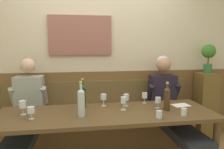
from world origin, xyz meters
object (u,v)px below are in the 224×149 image
object	(u,v)px
person_right_seat	(172,108)
wine_glass_right_end	(158,101)
wine_bottle_amber_mid	(83,95)
water_tumbler_left	(184,112)
wine_glass_mid_left	(123,101)
wine_glass_mid_right	(23,105)
wine_glass_near_bucket	(126,98)
wine_bottle_green_tall	(167,98)
wine_glass_center_rear	(31,111)
wall_bench	(100,128)
dining_table	(106,119)
person_center_left_seat	(25,114)
wine_glass_by_bottle	(145,96)
water_tumbler_right	(159,114)
wine_bottle_clear_water	(81,102)
potted_plant	(209,55)
wine_glass_left_end	(103,97)

from	to	relation	value
person_right_seat	wine_glass_right_end	xyz separation A→B (m)	(-0.30, -0.26, 0.18)
person_right_seat	wine_bottle_amber_mid	xyz separation A→B (m)	(-1.17, -0.09, 0.24)
wine_glass_right_end	water_tumbler_left	distance (m)	0.35
wine_glass_mid_left	wine_glass_mid_right	size ratio (longest dim) A/B	0.99
wine_glass_right_end	wine_glass_near_bucket	bearing A→B (deg)	156.92
wine_bottle_green_tall	wine_glass_mid_left	bearing A→B (deg)	169.00
wine_glass_mid_right	wine_glass_center_rear	bearing A→B (deg)	-54.10
person_right_seat	wine_glass_mid_right	xyz separation A→B (m)	(-1.81, -0.26, 0.20)
wine_glass_right_end	wine_glass_near_bucket	distance (m)	0.38
wall_bench	wine_glass_right_end	size ratio (longest dim) A/B	20.59
dining_table	wine_bottle_green_tall	world-z (taller)	wine_bottle_green_tall
dining_table	person_center_left_seat	size ratio (longest dim) A/B	1.82
wine_glass_near_bucket	wine_glass_by_bottle	bearing A→B (deg)	18.36
wine_bottle_amber_mid	water_tumbler_right	world-z (taller)	wine_bottle_amber_mid
dining_table	water_tumbler_right	xyz separation A→B (m)	(0.51, -0.27, 0.12)
water_tumbler_right	wine_glass_center_rear	bearing A→B (deg)	171.93
wine_glass_mid_right	wine_bottle_clear_water	bearing A→B (deg)	-13.60
wine_bottle_clear_water	wine_bottle_green_tall	world-z (taller)	wine_bottle_clear_water
wine_bottle_clear_water	wine_bottle_amber_mid	distance (m)	0.32
wine_glass_right_end	wine_glass_by_bottle	world-z (taller)	wine_glass_by_bottle
wine_bottle_amber_mid	potted_plant	size ratio (longest dim) A/B	0.81
wine_glass_mid_left	wine_bottle_green_tall	bearing A→B (deg)	-11.00
dining_table	wall_bench	bearing A→B (deg)	90.00
wine_bottle_green_tall	water_tumbler_right	size ratio (longest dim) A/B	4.12
dining_table	wine_glass_right_end	distance (m)	0.65
wall_bench	water_tumbler_right	bearing A→B (deg)	-61.99
wine_glass_center_rear	wine_glass_near_bucket	distance (m)	1.09
water_tumbler_right	wine_glass_near_bucket	bearing A→B (deg)	115.61
wine_bottle_amber_mid	wine_glass_mid_left	xyz separation A→B (m)	(0.46, -0.17, -0.04)
person_right_seat	wine_glass_left_end	xyz separation A→B (m)	(-0.92, -0.07, 0.20)
wine_glass_center_rear	water_tumbler_right	xyz separation A→B (m)	(1.28, -0.18, -0.05)
wine_glass_left_end	wine_glass_center_rear	world-z (taller)	wine_glass_left_end
dining_table	wine_glass_center_rear	size ratio (longest dim) A/B	18.93
wine_bottle_clear_water	wine_glass_near_bucket	world-z (taller)	wine_bottle_clear_water
wine_glass_near_bucket	potted_plant	size ratio (longest dim) A/B	0.34
wine_bottle_green_tall	wine_glass_right_end	distance (m)	0.13
person_right_seat	potted_plant	bearing A→B (deg)	27.91
potted_plant	person_right_seat	bearing A→B (deg)	-152.09
wine_bottle_clear_water	wine_bottle_amber_mid	world-z (taller)	wine_bottle_clear_water
wine_glass_mid_left	wine_glass_left_end	xyz separation A→B (m)	(-0.21, 0.20, 0.00)
person_center_left_seat	wine_glass_mid_left	world-z (taller)	person_center_left_seat
wine_glass_left_end	wine_glass_mid_right	distance (m)	0.91
person_center_left_seat	wine_glass_mid_right	world-z (taller)	person_center_left_seat
water_tumbler_right	potted_plant	distance (m)	1.61
wine_bottle_green_tall	wine_glass_center_rear	size ratio (longest dim) A/B	2.58
wine_bottle_clear_water	potted_plant	distance (m)	2.13
person_right_seat	wine_bottle_amber_mid	size ratio (longest dim) A/B	3.77
person_right_seat	potted_plant	distance (m)	1.07
wine_glass_by_bottle	wine_glass_mid_left	bearing A→B (deg)	-143.77
dining_table	water_tumbler_right	world-z (taller)	water_tumbler_right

